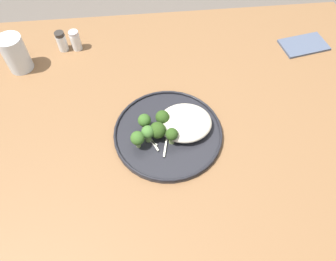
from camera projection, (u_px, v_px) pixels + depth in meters
ground at (165, 216)px, 1.48m from camera, size 6.00×6.00×0.00m
wooden_dining_table at (163, 139)px, 0.94m from camera, size 1.40×1.00×0.74m
dinner_plate at (168, 133)px, 0.85m from camera, size 0.29×0.29×0.02m
noodle_bed at (185, 123)px, 0.84m from camera, size 0.14×0.13×0.04m
seared_scallop_rear_pale at (181, 120)px, 0.86m from camera, size 0.02×0.02×0.01m
seared_scallop_center_golden at (176, 129)px, 0.84m from camera, size 0.03×0.03×0.01m
seared_scallop_half_hidden at (166, 123)px, 0.85m from camera, size 0.02×0.02×0.01m
seared_scallop_large_seared at (203, 129)px, 0.84m from camera, size 0.03×0.03×0.01m
seared_scallop_front_small at (199, 114)px, 0.87m from camera, size 0.03×0.03×0.02m
seared_scallop_right_edge at (195, 136)px, 0.83m from camera, size 0.02×0.02×0.01m
broccoli_floret_right_tilted at (148, 133)px, 0.80m from camera, size 0.03×0.03×0.06m
broccoli_floret_near_rim at (158, 130)px, 0.81m from camera, size 0.04×0.04×0.05m
broccoli_floret_rear_charred at (138, 138)px, 0.79m from camera, size 0.04×0.04×0.05m
broccoli_floret_split_head at (162, 118)px, 0.83m from camera, size 0.04×0.04×0.05m
broccoli_floret_center_pile at (172, 135)px, 0.80m from camera, size 0.03×0.03×0.05m
broccoli_floret_beside_noodles at (144, 121)px, 0.83m from camera, size 0.03×0.03×0.05m
onion_sliver_pale_crescent at (165, 148)px, 0.81m from camera, size 0.02×0.05×0.00m
onion_sliver_long_sliver at (144, 125)px, 0.85m from camera, size 0.02×0.05×0.00m
onion_sliver_short_strip at (149, 140)px, 0.83m from camera, size 0.04×0.04×0.00m
onion_sliver_curled_piece at (154, 144)px, 0.82m from camera, size 0.02×0.04×0.00m
water_glass at (16, 56)px, 0.96m from camera, size 0.07×0.07×0.11m
folded_napkin at (304, 45)px, 1.05m from camera, size 0.16×0.12×0.01m
salt_shaker at (75, 40)px, 1.02m from camera, size 0.03×0.03×0.07m
pepper_shaker at (62, 41)px, 1.02m from camera, size 0.03×0.03×0.07m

